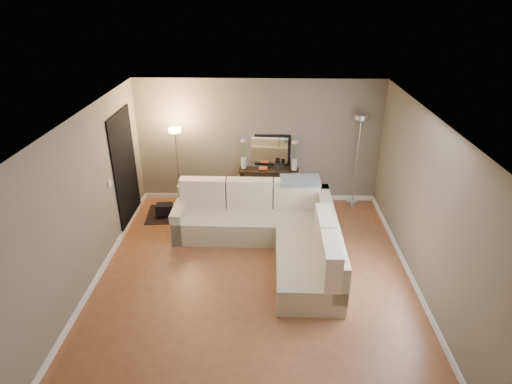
{
  "coord_description": "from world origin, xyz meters",
  "views": [
    {
      "loc": [
        0.18,
        -5.63,
        4.21
      ],
      "look_at": [
        0.0,
        0.8,
        1.1
      ],
      "focal_mm": 30.0,
      "sensor_mm": 36.0,
      "label": 1
    }
  ],
  "objects_px": {
    "sectional_sofa": "(272,228)",
    "floor_lamp_unlit": "(359,143)",
    "floor_lamp_lit": "(177,153)",
    "console_table": "(265,184)"
  },
  "relations": [
    {
      "from": "console_table",
      "to": "floor_lamp_lit",
      "type": "height_order",
      "value": "floor_lamp_lit"
    },
    {
      "from": "sectional_sofa",
      "to": "floor_lamp_unlit",
      "type": "height_order",
      "value": "floor_lamp_unlit"
    },
    {
      "from": "floor_lamp_unlit",
      "to": "floor_lamp_lit",
      "type": "bearing_deg",
      "value": -176.43
    },
    {
      "from": "floor_lamp_lit",
      "to": "floor_lamp_unlit",
      "type": "height_order",
      "value": "floor_lamp_unlit"
    },
    {
      "from": "sectional_sofa",
      "to": "console_table",
      "type": "xyz_separation_m",
      "value": [
        -0.14,
        1.74,
        0.06
      ]
    },
    {
      "from": "sectional_sofa",
      "to": "floor_lamp_lit",
      "type": "xyz_separation_m",
      "value": [
        -1.9,
        1.48,
        0.84
      ]
    },
    {
      "from": "floor_lamp_unlit",
      "to": "sectional_sofa",
      "type": "bearing_deg",
      "value": -135.46
    },
    {
      "from": "console_table",
      "to": "floor_lamp_unlit",
      "type": "relative_size",
      "value": 0.64
    },
    {
      "from": "sectional_sofa",
      "to": "floor_lamp_unlit",
      "type": "bearing_deg",
      "value": 44.54
    },
    {
      "from": "sectional_sofa",
      "to": "console_table",
      "type": "distance_m",
      "value": 1.75
    }
  ]
}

